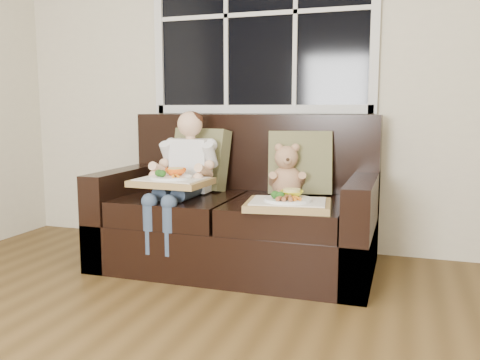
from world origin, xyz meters
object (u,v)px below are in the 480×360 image
(child, at_px, (185,167))
(loveseat, at_px, (240,216))
(tray_left, at_px, (172,180))
(teddy_bear, at_px, (286,175))
(tray_right, at_px, (288,203))

(child, bearing_deg, loveseat, 19.59)
(loveseat, distance_m, tray_left, 0.53)
(teddy_bear, xyz_separation_m, tray_left, (-0.61, -0.37, -0.01))
(loveseat, height_order, child, child)
(child, xyz_separation_m, teddy_bear, (0.62, 0.16, -0.05))
(teddy_bear, bearing_deg, tray_right, -91.34)
(loveseat, bearing_deg, tray_left, -133.93)
(child, height_order, tray_left, child)
(tray_left, bearing_deg, child, 96.03)
(tray_left, xyz_separation_m, tray_right, (0.71, -0.01, -0.09))
(child, distance_m, teddy_bear, 0.64)
(child, relative_size, tray_left, 1.80)
(tray_left, bearing_deg, tray_right, 2.51)
(tray_left, bearing_deg, loveseat, 49.45)
(loveseat, relative_size, teddy_bear, 4.88)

